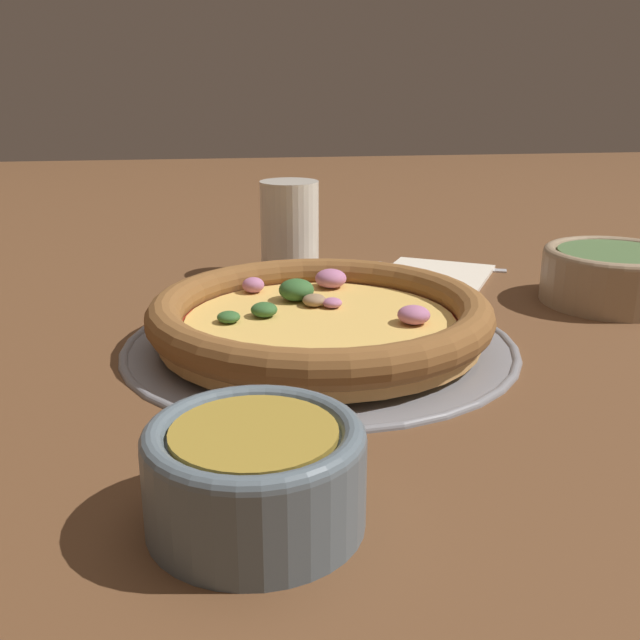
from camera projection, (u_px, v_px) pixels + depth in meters
name	position (u px, v px, depth m)	size (l,w,h in m)	color
ground_plane	(320.00, 346.00, 0.63)	(3.00, 3.00, 0.00)	brown
pizza_tray	(320.00, 343.00, 0.63)	(0.33, 0.33, 0.01)	gray
pizza	(320.00, 317.00, 0.62)	(0.29, 0.29, 0.04)	tan
bowl_near	(255.00, 470.00, 0.37)	(0.11, 0.11, 0.05)	slate
bowl_far	(613.00, 273.00, 0.74)	(0.14, 0.14, 0.05)	#9E8466
drinking_cup	(287.00, 229.00, 0.84)	(0.07, 0.07, 0.11)	silver
napkin	(434.00, 274.00, 0.84)	(0.17, 0.17, 0.01)	beige
fork	(413.00, 265.00, 0.89)	(0.08, 0.19, 0.00)	#B7B7BC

